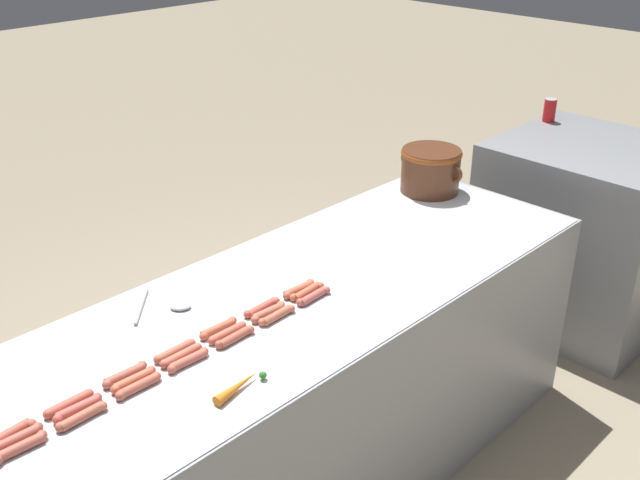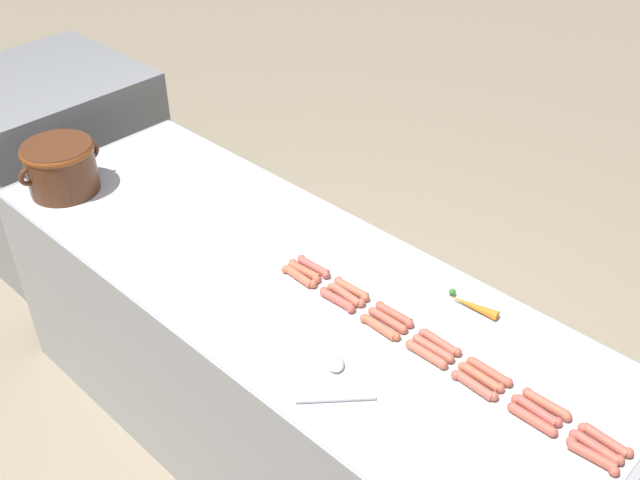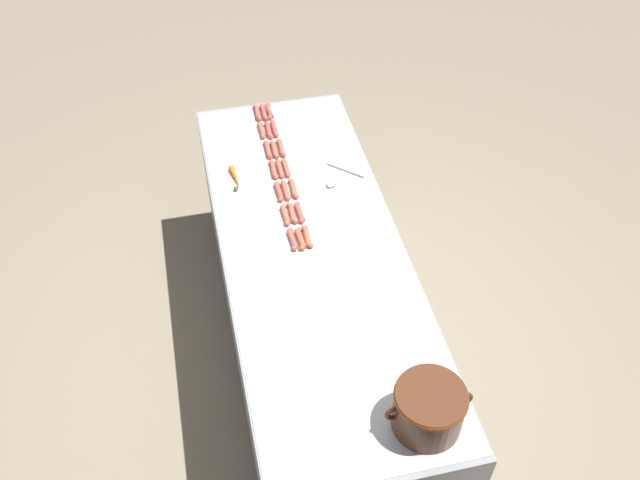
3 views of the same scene
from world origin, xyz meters
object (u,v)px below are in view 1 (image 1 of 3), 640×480
hot_dog_1 (69,404)px  hot_dog_10 (181,356)px  hot_dog_14 (20,448)px  serving_spoon (167,306)px  hot_dog_11 (227,333)px  carrot (239,386)px  hot_dog_7 (16,439)px  hot_dog_8 (78,408)px  hot_dog_12 (268,312)px  hot_dog_9 (133,380)px  hot_dog_0 (8,434)px  soda_can (550,110)px  bean_pot (431,168)px  hot_dog_2 (125,375)px  hot_dog_20 (314,296)px  hot_dog_13 (307,292)px  hot_dog_18 (235,337)px  hot_dog_3 (175,351)px  back_cabinet (583,233)px  hot_dog_15 (82,416)px  hot_dog_6 (299,289)px  hot_dog_17 (188,360)px  hot_dog_4 (218,328)px  hot_dog_16 (138,386)px  hot_dog_19 (277,315)px

hot_dog_1 → hot_dog_10: (0.03, 0.35, 0.00)m
hot_dog_14 → serving_spoon: 0.72m
hot_dog_11 → carrot: 0.28m
hot_dog_7 → hot_dog_8: 0.17m
hot_dog_7 → hot_dog_12: 0.86m
hot_dog_9 → hot_dog_0: bearing=-95.3°
soda_can → bean_pot: bearing=-89.6°
hot_dog_2 → hot_dog_20: size_ratio=1.00×
hot_dog_11 → hot_dog_14: same height
hot_dog_2 → serving_spoon: bearing=127.1°
hot_dog_10 → hot_dog_13: size_ratio=1.00×
hot_dog_18 → bean_pot: 1.43m
hot_dog_2 → hot_dog_3: 0.17m
hot_dog_2 → back_cabinet: bearing=86.8°
hot_dog_15 → hot_dog_6: bearing=94.8°
hot_dog_2 → hot_dog_9: same height
hot_dog_1 → hot_dog_2: 0.18m
back_cabinet → hot_dog_13: bearing=-93.2°
hot_dog_18 → carrot: carrot is taller
hot_dog_0 → hot_dog_2: bearing=90.9°
hot_dog_0 → hot_dog_2: (-0.01, 0.35, 0.00)m
hot_dog_2 → hot_dog_3: bearing=88.2°
hot_dog_0 → hot_dog_17: bearing=82.7°
hot_dog_17 → serving_spoon: bearing=155.7°
hot_dog_8 → hot_dog_17: bearing=84.4°
carrot → soda_can: bearing=101.1°
hot_dog_11 → hot_dog_18: 0.03m
hot_dog_11 → soda_can: size_ratio=1.19×
back_cabinet → soda_can: bearing=154.1°
hot_dog_0 → hot_dog_10: same height
hot_dog_8 → bean_pot: bearing=98.0°
bean_pot → serving_spoon: bean_pot is taller
hot_dog_4 → hot_dog_16: bearing=-78.0°
carrot → soda_can: soda_can is taller
hot_dog_10 → serving_spoon: 0.30m
hot_dog_3 → hot_dog_19: 0.36m
hot_dog_15 → hot_dog_17: same height
carrot → hot_dog_9: bearing=-140.9°
hot_dog_18 → hot_dog_3: bearing=-112.0°
serving_spoon → carrot: bearing=-12.4°
hot_dog_4 → hot_dog_17: 0.18m
hot_dog_11 → hot_dog_19: size_ratio=1.00×
hot_dog_7 → bean_pot: (-0.27, 2.08, 0.10)m
hot_dog_3 → serving_spoon: bearing=149.9°
hot_dog_11 → hot_dog_13: (-0.00, 0.35, 0.00)m
hot_dog_2 → hot_dog_8: (0.04, -0.17, 0.00)m
back_cabinet → carrot: back_cabinet is taller
hot_dog_14 → soda_can: size_ratio=1.18×
hot_dog_11 → hot_dog_13: size_ratio=1.00×
hot_dog_8 → hot_dog_10: 0.34m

